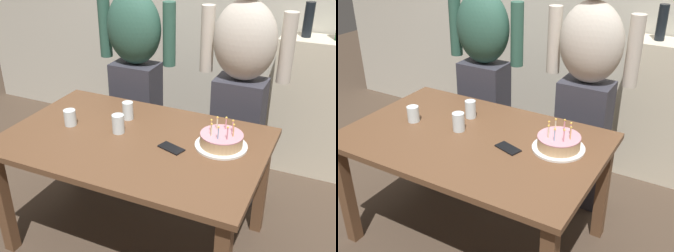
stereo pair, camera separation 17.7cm
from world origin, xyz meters
TOP-DOWN VIEW (x-y plane):
  - ground_plane at (0.00, 0.00)m, footprint 10.00×10.00m
  - dining_table at (0.00, 0.00)m, footprint 1.50×0.96m
  - birthday_cake at (0.48, 0.12)m, footprint 0.29×0.29m
  - water_glass_near at (-0.16, 0.21)m, footprint 0.07×0.07m
  - water_glass_far at (-0.12, 0.03)m, footprint 0.07×0.07m
  - water_glass_side at (-0.44, -0.01)m, footprint 0.07×0.07m
  - cell_phone at (0.24, -0.02)m, footprint 0.16×0.11m
  - person_man_bearded at (-0.38, 0.72)m, footprint 0.61×0.27m
  - person_woman_cardigan at (0.42, 0.72)m, footprint 0.61×0.27m
  - shelf_cabinet at (0.94, 1.33)m, footprint 0.80×0.30m

SIDE VIEW (x-z plane):
  - ground_plane at x=0.00m, z-range 0.00..0.00m
  - shelf_cabinet at x=0.94m, z-range -0.12..1.23m
  - dining_table at x=0.00m, z-range 0.27..1.01m
  - cell_phone at x=0.24m, z-range 0.74..0.75m
  - birthday_cake at x=0.48m, z-range 0.70..0.86m
  - water_glass_side at x=-0.44m, z-range 0.74..0.84m
  - water_glass_near at x=-0.16m, z-range 0.74..0.85m
  - water_glass_far at x=-0.12m, z-range 0.74..0.85m
  - person_man_bearded at x=-0.38m, z-range 0.04..1.70m
  - person_woman_cardigan at x=0.42m, z-range 0.04..1.70m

